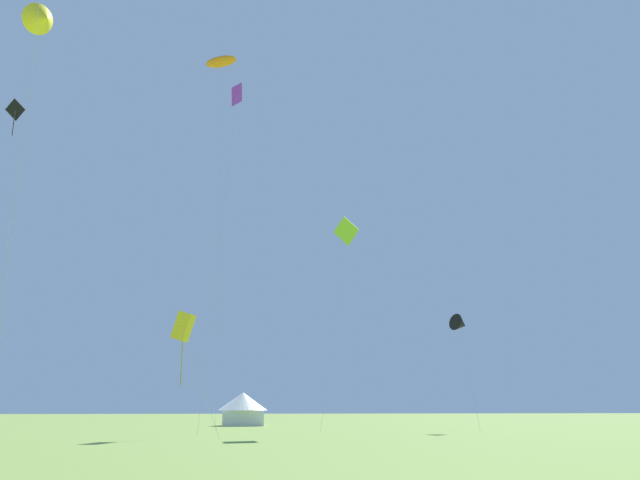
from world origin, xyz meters
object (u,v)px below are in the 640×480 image
object	(u,v)px
kite_black_delta	(460,324)
festival_tent_right	(243,407)
kite_black_diamond	(15,120)
kite_yellow_delta	(42,19)
kite_orange_parafoil	(221,62)
kite_yellow_box	(183,327)
kite_purple_diamond	(236,101)
kite_lime_diamond	(346,233)

from	to	relation	value
kite_black_delta	festival_tent_right	world-z (taller)	kite_black_delta
kite_black_diamond	kite_yellow_delta	bearing A→B (deg)	92.71
kite_orange_parafoil	festival_tent_right	size ratio (longest dim) A/B	6.88
kite_yellow_box	kite_black_diamond	xyz separation A→B (m)	(-14.44, 9.50, 17.30)
kite_purple_diamond	kite_yellow_box	world-z (taller)	kite_purple_diamond
kite_yellow_delta	kite_black_delta	xyz separation A→B (m)	(36.50, -4.93, -27.74)
kite_yellow_box	festival_tent_right	size ratio (longest dim) A/B	1.53
kite_yellow_delta	festival_tent_right	size ratio (longest dim) A/B	7.58
kite_lime_diamond	kite_yellow_box	size ratio (longest dim) A/B	2.16
kite_lime_diamond	kite_yellow_box	xyz separation A→B (m)	(-12.00, -7.81, -8.63)
kite_purple_diamond	kite_yellow_box	distance (m)	19.86
kite_black_delta	kite_yellow_delta	bearing A→B (deg)	172.31
kite_lime_diamond	kite_black_delta	distance (m)	12.12
kite_black_diamond	kite_orange_parafoil	bearing A→B (deg)	20.97
kite_lime_diamond	kite_yellow_delta	size ratio (longest dim) A/B	0.44
kite_purple_diamond	kite_yellow_delta	world-z (taller)	kite_yellow_delta
kite_purple_diamond	kite_black_diamond	distance (m)	17.72
kite_purple_diamond	kite_black_diamond	bearing A→B (deg)	169.21
kite_lime_diamond	festival_tent_right	distance (m)	24.42
kite_black_diamond	festival_tent_right	world-z (taller)	kite_black_diamond
kite_purple_diamond	kite_black_delta	xyz separation A→B (m)	(18.91, 3.35, -16.91)
kite_lime_diamond	kite_black_diamond	xyz separation A→B (m)	(-26.44, 1.68, 8.67)
kite_purple_diamond	kite_black_diamond	world-z (taller)	kite_purple_diamond
kite_orange_parafoil	kite_lime_diamond	world-z (taller)	kite_orange_parafoil
kite_yellow_box	kite_black_diamond	bearing A→B (deg)	146.66
kite_lime_diamond	kite_black_diamond	distance (m)	27.87
kite_orange_parafoil	kite_black_delta	xyz separation A→B (m)	(20.30, -6.08, -25.37)
kite_lime_diamond	kite_yellow_delta	distance (m)	34.50
kite_purple_diamond	kite_yellow_delta	size ratio (longest dim) A/B	0.71
festival_tent_right	kite_black_delta	bearing A→B (deg)	-45.91
kite_black_diamond	festival_tent_right	xyz separation A→B (m)	(19.43, 17.42, -22.18)
kite_orange_parafoil	kite_black_delta	size ratio (longest dim) A/B	3.73
kite_yellow_box	festival_tent_right	xyz separation A→B (m)	(4.99, 26.92, -4.88)
kite_orange_parafoil	kite_black_diamond	distance (m)	19.72
kite_yellow_delta	festival_tent_right	world-z (taller)	kite_yellow_delta
kite_lime_diamond	festival_tent_right	bearing A→B (deg)	110.15
kite_orange_parafoil	kite_yellow_box	distance (m)	31.32
kite_lime_diamond	kite_black_diamond	size ratio (longest dim) A/B	0.65
kite_black_delta	festival_tent_right	distance (m)	25.09
kite_lime_diamond	kite_yellow_box	distance (m)	16.72
kite_orange_parafoil	kite_black_diamond	size ratio (longest dim) A/B	1.34
kite_yellow_delta	kite_yellow_box	size ratio (longest dim) A/B	4.95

